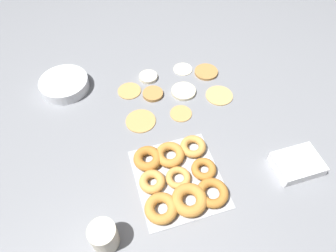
{
  "coord_description": "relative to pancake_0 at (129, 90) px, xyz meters",
  "views": [
    {
      "loc": [
        -0.22,
        -0.73,
        0.92
      ],
      "look_at": [
        -0.02,
        -0.07,
        0.04
      ],
      "focal_mm": 32.0,
      "sensor_mm": 36.0,
      "label": 1
    }
  ],
  "objects": [
    {
      "name": "donut_tray",
      "position": [
        0.07,
        -0.46,
        0.01
      ],
      "size": [
        0.28,
        0.31,
        0.04
      ],
      "color": "#ADAFB5",
      "rests_on": "ground_plane"
    },
    {
      "name": "ground_plane",
      "position": [
        0.12,
        -0.18,
        -0.0
      ],
      "size": [
        3.0,
        3.0,
        0.0
      ],
      "primitive_type": "plane",
      "color": "gray"
    },
    {
      "name": "pancake_1",
      "position": [
        0.22,
        -0.07,
        0.0
      ],
      "size": [
        0.1,
        0.1,
        0.01
      ],
      "primitive_type": "cylinder",
      "color": "beige",
      "rests_on": "ground_plane"
    },
    {
      "name": "pancake_5",
      "position": [
        0.26,
        0.06,
        -0.0
      ],
      "size": [
        0.09,
        0.09,
        0.01
      ],
      "primitive_type": "cylinder",
      "color": "silver",
      "rests_on": "ground_plane"
    },
    {
      "name": "container_stack",
      "position": [
        0.48,
        -0.53,
        0.02
      ],
      "size": [
        0.16,
        0.12,
        0.04
      ],
      "color": "white",
      "rests_on": "ground_plane"
    },
    {
      "name": "pancake_0",
      "position": [
        0.0,
        0.0,
        0.0
      ],
      "size": [
        0.1,
        0.1,
        0.01
      ],
      "primitive_type": "cylinder",
      "color": "tan",
      "rests_on": "ground_plane"
    },
    {
      "name": "pancake_4",
      "position": [
        0.36,
        -0.14,
        0.0
      ],
      "size": [
        0.11,
        0.11,
        0.01
      ],
      "primitive_type": "cylinder",
      "color": "tan",
      "rests_on": "ground_plane"
    },
    {
      "name": "pancake_3",
      "position": [
        0.09,
        -0.05,
        0.0
      ],
      "size": [
        0.09,
        0.09,
        0.01
      ],
      "primitive_type": "cylinder",
      "color": "#B27F42",
      "rests_on": "ground_plane"
    },
    {
      "name": "pancake_2",
      "position": [
        0.01,
        -0.17,
        0.0
      ],
      "size": [
        0.12,
        0.12,
        0.01
      ],
      "primitive_type": "cylinder",
      "color": "tan",
      "rests_on": "ground_plane"
    },
    {
      "name": "batter_bowl",
      "position": [
        -0.26,
        0.1,
        0.02
      ],
      "size": [
        0.2,
        0.2,
        0.05
      ],
      "color": "white",
      "rests_on": "ground_plane"
    },
    {
      "name": "pancake_7",
      "position": [
        0.36,
        0.01,
        0.0
      ],
      "size": [
        0.1,
        0.1,
        0.01
      ],
      "primitive_type": "cylinder",
      "color": "#B27F42",
      "rests_on": "ground_plane"
    },
    {
      "name": "paper_cup",
      "position": [
        -0.2,
        -0.59,
        0.04
      ],
      "size": [
        0.08,
        0.08,
        0.1
      ],
      "color": "beige",
      "rests_on": "ground_plane"
    },
    {
      "name": "pancake_6",
      "position": [
        0.1,
        0.05,
        0.0
      ],
      "size": [
        0.08,
        0.08,
        0.02
      ],
      "primitive_type": "cylinder",
      "color": "beige",
      "rests_on": "ground_plane"
    },
    {
      "name": "pancake_8",
      "position": [
        0.17,
        -0.19,
        -0.0
      ],
      "size": [
        0.09,
        0.09,
        0.01
      ],
      "primitive_type": "cylinder",
      "color": "tan",
      "rests_on": "ground_plane"
    }
  ]
}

